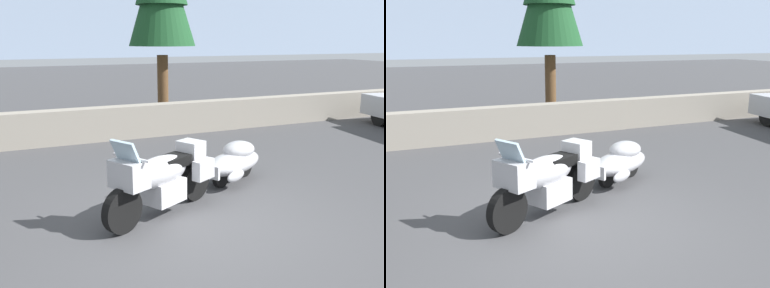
# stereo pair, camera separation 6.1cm
# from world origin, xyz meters

# --- Properties ---
(ground_plane) EXTENTS (80.00, 80.00, 0.00)m
(ground_plane) POSITION_xyz_m (0.00, 0.00, 0.00)
(ground_plane) COLOR #424244
(stone_guard_wall) EXTENTS (24.00, 0.57, 0.89)m
(stone_guard_wall) POSITION_xyz_m (0.30, 6.11, 0.43)
(stone_guard_wall) COLOR gray
(stone_guard_wall) RESTS_ON ground
(distant_ridgeline) EXTENTS (240.00, 80.00, 16.00)m
(distant_ridgeline) POSITION_xyz_m (0.00, 96.12, 8.00)
(distant_ridgeline) COLOR #8C9EB7
(distant_ridgeline) RESTS_ON ground
(touring_motorcycle) EXTENTS (2.11, 1.38, 1.33)m
(touring_motorcycle) POSITION_xyz_m (-0.34, 0.63, 0.62)
(touring_motorcycle) COLOR black
(touring_motorcycle) RESTS_ON ground
(car_shaped_trailer) EXTENTS (2.11, 1.35, 0.76)m
(car_shaped_trailer) POSITION_xyz_m (1.47, 1.59, 0.41)
(car_shaped_trailer) COLOR black
(car_shaped_trailer) RESTS_ON ground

